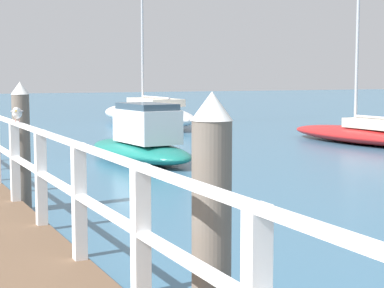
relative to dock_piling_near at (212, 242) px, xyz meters
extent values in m
cube|color=white|center=(-0.38, 0.39, -0.04)|extent=(0.12, 0.12, 1.12)
cube|color=white|center=(-0.38, 2.02, -0.04)|extent=(0.12, 0.12, 1.12)
cube|color=white|center=(-0.38, 3.64, -0.04)|extent=(0.12, 0.12, 1.12)
cube|color=white|center=(-0.38, 5.27, -0.04)|extent=(0.12, 0.12, 1.12)
cylinder|color=#6B6056|center=(0.00, 0.00, -0.11)|extent=(0.28, 0.28, 1.92)
cone|color=white|center=(0.00, 0.00, 0.95)|extent=(0.29, 0.29, 0.20)
cylinder|color=#6B6056|center=(0.00, 6.75, -0.11)|extent=(0.28, 0.28, 1.92)
cone|color=white|center=(0.00, 6.75, 0.95)|extent=(0.29, 0.29, 0.20)
ellipsoid|color=white|center=(-0.38, 5.00, 0.65)|extent=(0.19, 0.30, 0.15)
sphere|color=white|center=(-0.42, 4.83, 0.69)|extent=(0.09, 0.09, 0.09)
cone|color=gold|center=(-0.44, 4.77, 0.69)|extent=(0.04, 0.05, 0.02)
cone|color=#939399|center=(-0.34, 5.17, 0.66)|extent=(0.09, 0.09, 0.07)
ellipsoid|color=#939399|center=(-0.38, 5.00, 0.67)|extent=(0.22, 0.26, 0.04)
cylinder|color=tan|center=(-0.35, 5.01, 0.55)|extent=(0.01, 0.01, 0.05)
cylinder|color=tan|center=(-0.40, 5.02, 0.55)|extent=(0.01, 0.01, 0.05)
ellipsoid|color=red|center=(12.17, 12.94, -0.80)|extent=(2.38, 6.46, 0.53)
cylinder|color=#B2B2B7|center=(12.14, 13.26, 2.60)|extent=(0.10, 0.10, 6.28)
cylinder|color=#B2B2B7|center=(12.22, 12.15, -0.19)|extent=(0.24, 2.22, 0.08)
cube|color=beige|center=(12.22, 12.18, -0.39)|extent=(1.24, 2.35, 0.30)
ellipsoid|color=#197266|center=(4.01, 11.94, -0.81)|extent=(2.04, 4.81, 0.52)
cube|color=white|center=(4.05, 11.47, -0.13)|extent=(1.21, 1.96, 0.83)
cube|color=#334756|center=(4.05, 11.47, 0.37)|extent=(1.13, 1.76, 0.16)
ellipsoid|color=white|center=(8.49, 22.80, -0.60)|extent=(2.61, 8.47, 0.94)
cylinder|color=#B2B2B7|center=(8.49, 21.74, 0.22)|extent=(0.09, 2.96, 0.08)
cube|color=beige|center=(8.49, 21.78, 0.02)|extent=(1.45, 3.05, 0.30)
camera|label=1|loc=(-2.06, -4.01, 1.16)|focal=61.64mm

